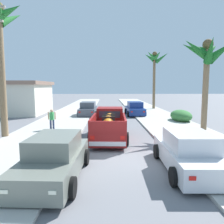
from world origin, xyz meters
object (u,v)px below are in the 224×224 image
object	(u,v)px
pedestrian	(52,119)
car_right_near	(88,109)
palm_tree_left_fore	(155,63)
palm_tree_right_mid	(208,57)
car_left_near	(135,109)
car_right_mid	(188,152)
hedge_bush	(181,116)
car_left_mid	(55,158)
pickup_truck	(109,126)

from	to	relation	value
pedestrian	car_right_near	bearing A→B (deg)	75.96
palm_tree_left_fore	palm_tree_right_mid	xyz separation A→B (m)	(0.10, -14.89, -1.21)
palm_tree_left_fore	palm_tree_right_mid	world-z (taller)	palm_tree_left_fore
car_left_near	car_right_mid	world-z (taller)	same
hedge_bush	car_left_mid	bearing A→B (deg)	-127.50
pickup_truck	car_left_near	world-z (taller)	pickup_truck
car_left_near	car_right_near	distance (m)	5.28
car_left_near	palm_tree_left_fore	size ratio (longest dim) A/B	0.53
car_right_near	palm_tree_right_mid	size ratio (longest dim) A/B	0.67
car_right_near	palm_tree_left_fore	size ratio (longest dim) A/B	0.53
pedestrian	car_left_near	bearing A→B (deg)	47.94
car_right_mid	palm_tree_left_fore	world-z (taller)	palm_tree_left_fore
car_right_mid	pedestrian	distance (m)	10.21
car_right_mid	palm_tree_left_fore	bearing A→B (deg)	80.20
hedge_bush	pedestrian	size ratio (longest dim) A/B	1.76
car_right_mid	palm_tree_left_fore	distance (m)	22.47
pedestrian	pickup_truck	bearing A→B (deg)	-28.97
car_right_mid	hedge_bush	distance (m)	11.54
palm_tree_left_fore	pedestrian	bearing A→B (deg)	-127.54
pickup_truck	pedestrian	bearing A→B (deg)	151.03
palm_tree_right_mid	hedge_bush	size ratio (longest dim) A/B	2.31
car_left_near	hedge_bush	xyz separation A→B (m)	(3.67, -4.39, -0.16)
car_left_near	palm_tree_left_fore	bearing A→B (deg)	59.36
palm_tree_left_fore	palm_tree_right_mid	bearing A→B (deg)	-89.63
car_right_near	palm_tree_left_fore	bearing A→B (deg)	35.25
palm_tree_right_mid	hedge_bush	xyz separation A→B (m)	(-0.03, 4.40, -4.73)
palm_tree_right_mid	hedge_bush	bearing A→B (deg)	90.41
car_left_mid	hedge_bush	distance (m)	14.39
car_right_near	car_left_near	bearing A→B (deg)	2.03
car_left_near	car_left_mid	size ratio (longest dim) A/B	0.99
pickup_truck	car_left_near	bearing A→B (deg)	73.48
car_right_near	car_left_mid	world-z (taller)	same
car_right_mid	hedge_bush	bearing A→B (deg)	70.98
pickup_truck	pedestrian	world-z (taller)	pickup_truck
car_left_mid	palm_tree_left_fore	bearing A→B (deg)	68.35
hedge_bush	pickup_truck	bearing A→B (deg)	-138.62
pickup_truck	hedge_bush	distance (m)	8.98
palm_tree_right_mid	car_right_near	bearing A→B (deg)	136.23
car_left_mid	car_right_mid	xyz separation A→B (m)	(5.00, 0.50, 0.00)
car_right_mid	hedge_bush	size ratio (longest dim) A/B	1.54
pedestrian	hedge_bush	bearing A→B (deg)	18.38
car_right_mid	pickup_truck	bearing A→B (deg)	120.87
car_left_mid	pedestrian	world-z (taller)	pedestrian
car_left_near	hedge_bush	bearing A→B (deg)	-50.10
car_left_near	car_right_near	xyz separation A→B (m)	(-5.28, -0.19, 0.00)
car_left_near	palm_tree_right_mid	bearing A→B (deg)	-67.15
pickup_truck	car_right_mid	xyz separation A→B (m)	(2.98, -4.98, -0.10)
car_right_mid	hedge_bush	xyz separation A→B (m)	(3.76, 10.91, -0.16)
car_right_mid	palm_tree_left_fore	xyz separation A→B (m)	(3.70, 21.40, 5.77)
car_left_near	pedestrian	size ratio (longest dim) A/B	2.69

